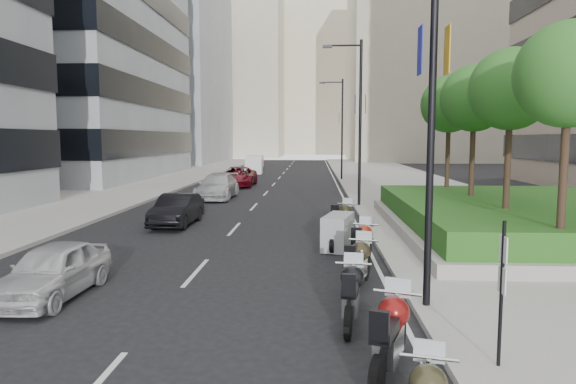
# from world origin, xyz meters

# --- Properties ---
(ground) EXTENTS (160.00, 160.00, 0.00)m
(ground) POSITION_xyz_m (0.00, 0.00, 0.00)
(ground) COLOR black
(ground) RESTS_ON ground
(sidewalk_right) EXTENTS (10.00, 100.00, 0.15)m
(sidewalk_right) POSITION_xyz_m (9.00, 30.00, 0.07)
(sidewalk_right) COLOR #9E9B93
(sidewalk_right) RESTS_ON ground
(sidewalk_left) EXTENTS (8.00, 100.00, 0.15)m
(sidewalk_left) POSITION_xyz_m (-12.00, 30.00, 0.07)
(sidewalk_left) COLOR #9E9B93
(sidewalk_left) RESTS_ON ground
(lane_edge) EXTENTS (0.12, 100.00, 0.01)m
(lane_edge) POSITION_xyz_m (3.70, 30.00, 0.01)
(lane_edge) COLOR silver
(lane_edge) RESTS_ON ground
(lane_centre) EXTENTS (0.12, 100.00, 0.01)m
(lane_centre) POSITION_xyz_m (-1.50, 30.00, 0.01)
(lane_centre) COLOR silver
(lane_centre) RESTS_ON ground
(building_grey_far) EXTENTS (22.00, 26.00, 30.00)m
(building_grey_far) POSITION_xyz_m (-24.00, 70.00, 15.00)
(building_grey_far) COLOR gray
(building_grey_far) RESTS_ON ground
(building_cream_right) EXTENTS (28.00, 24.00, 36.00)m
(building_cream_right) POSITION_xyz_m (22.00, 80.00, 18.00)
(building_cream_right) COLOR #B7AD93
(building_cream_right) RESTS_ON ground
(building_cream_left) EXTENTS (26.00, 24.00, 34.00)m
(building_cream_left) POSITION_xyz_m (-18.00, 100.00, 17.00)
(building_cream_left) COLOR #B7AD93
(building_cream_left) RESTS_ON ground
(building_cream_centre) EXTENTS (30.00, 24.00, 38.00)m
(building_cream_centre) POSITION_xyz_m (2.00, 120.00, 19.00)
(building_cream_centre) COLOR #B7AD93
(building_cream_centre) RESTS_ON ground
(planter) EXTENTS (10.00, 14.00, 0.40)m
(planter) POSITION_xyz_m (10.00, 10.00, 0.35)
(planter) COLOR #9D9992
(planter) RESTS_ON sidewalk_right
(hedge) EXTENTS (9.40, 13.40, 0.80)m
(hedge) POSITION_xyz_m (10.00, 10.00, 0.95)
(hedge) COLOR #175119
(hedge) RESTS_ON planter
(tree_0) EXTENTS (2.80, 2.80, 6.30)m
(tree_0) POSITION_xyz_m (8.50, 4.00, 5.42)
(tree_0) COLOR #332319
(tree_0) RESTS_ON planter
(tree_1) EXTENTS (2.80, 2.80, 6.30)m
(tree_1) POSITION_xyz_m (8.50, 8.00, 5.42)
(tree_1) COLOR #332319
(tree_1) RESTS_ON planter
(tree_2) EXTENTS (2.80, 2.80, 6.30)m
(tree_2) POSITION_xyz_m (8.50, 12.00, 5.42)
(tree_2) COLOR #332319
(tree_2) RESTS_ON planter
(tree_3) EXTENTS (2.80, 2.80, 6.30)m
(tree_3) POSITION_xyz_m (8.50, 16.00, 5.42)
(tree_3) COLOR #332319
(tree_3) RESTS_ON planter
(lamp_post_0) EXTENTS (2.34, 0.45, 9.00)m
(lamp_post_0) POSITION_xyz_m (4.14, 1.00, 5.07)
(lamp_post_0) COLOR black
(lamp_post_0) RESTS_ON ground
(lamp_post_1) EXTENTS (2.34, 0.45, 9.00)m
(lamp_post_1) POSITION_xyz_m (4.14, 18.00, 5.07)
(lamp_post_1) COLOR black
(lamp_post_1) RESTS_ON ground
(lamp_post_2) EXTENTS (2.34, 0.45, 9.00)m
(lamp_post_2) POSITION_xyz_m (4.14, 36.00, 5.07)
(lamp_post_2) COLOR black
(lamp_post_2) RESTS_ON ground
(parking_sign) EXTENTS (0.06, 0.32, 2.50)m
(parking_sign) POSITION_xyz_m (4.80, -2.00, 1.46)
(parking_sign) COLOR black
(parking_sign) RESTS_ON ground
(motorcycle_1) EXTENTS (1.06, 2.34, 1.21)m
(motorcycle_1) POSITION_xyz_m (3.06, -2.08, 0.65)
(motorcycle_1) COLOR black
(motorcycle_1) RESTS_ON ground
(motorcycle_2) EXTENTS (0.77, 2.30, 1.15)m
(motorcycle_2) POSITION_xyz_m (2.60, 0.19, 0.61)
(motorcycle_2) COLOR black
(motorcycle_2) RESTS_ON ground
(motorcycle_3) EXTENTS (1.00, 2.25, 1.16)m
(motorcycle_3) POSITION_xyz_m (2.95, 2.68, 0.62)
(motorcycle_3) COLOR black
(motorcycle_3) RESTS_ON ground
(motorcycle_4) EXTENTS (0.98, 2.33, 1.19)m
(motorcycle_4) POSITION_xyz_m (3.26, 4.95, 0.64)
(motorcycle_4) COLOR black
(motorcycle_4) RESTS_ON ground
(motorcycle_5) EXTENTS (1.25, 2.09, 1.18)m
(motorcycle_5) POSITION_xyz_m (2.66, 7.31, 0.59)
(motorcycle_5) COLOR black
(motorcycle_5) RESTS_ON ground
(motorcycle_6) EXTENTS (1.15, 2.24, 1.19)m
(motorcycle_6) POSITION_xyz_m (2.94, 9.87, 0.64)
(motorcycle_6) COLOR black
(motorcycle_6) RESTS_ON ground
(car_a) EXTENTS (1.65, 3.86, 1.30)m
(car_a) POSITION_xyz_m (-4.37, 1.59, 0.65)
(car_a) COLOR silver
(car_a) RESTS_ON ground
(car_b) EXTENTS (1.54, 4.16, 1.36)m
(car_b) POSITION_xyz_m (-4.13, 11.77, 0.68)
(car_b) COLOR black
(car_b) RESTS_ON ground
(car_c) EXTENTS (2.24, 5.30, 1.53)m
(car_c) POSITION_xyz_m (-4.23, 21.73, 0.76)
(car_c) COLOR #ADAEB0
(car_c) RESTS_ON ground
(car_d) EXTENTS (2.58, 5.56, 1.54)m
(car_d) POSITION_xyz_m (-4.17, 30.03, 0.77)
(car_d) COLOR maroon
(car_d) RESTS_ON ground
(delivery_van) EXTENTS (1.91, 4.58, 1.89)m
(delivery_van) POSITION_xyz_m (-4.65, 45.51, 0.88)
(delivery_van) COLOR white
(delivery_van) RESTS_ON ground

